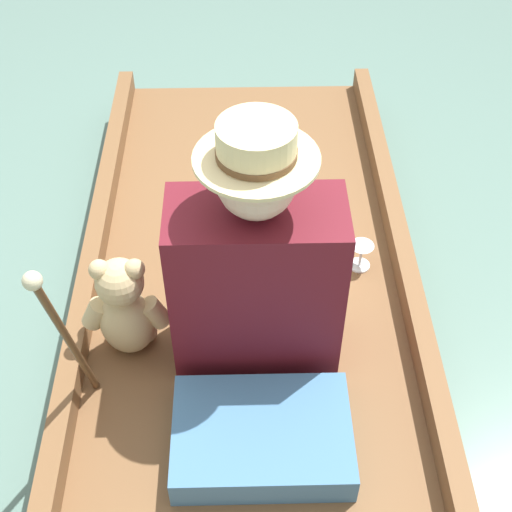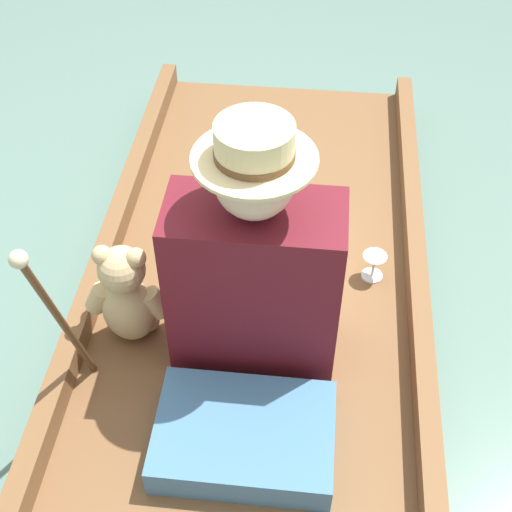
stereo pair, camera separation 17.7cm
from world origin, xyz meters
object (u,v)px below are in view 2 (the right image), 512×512
Objects in this scene: teddy_bear at (127,296)px; wine_glass at (374,262)px; seated_person at (258,264)px; walking_cane at (54,310)px.

teddy_bear is 3.89× the size of wine_glass.
teddy_bear is at bearing -156.29° from wine_glass.
wine_glass is (0.36, 0.26, -0.21)m from seated_person.
wine_glass is at bearing 35.28° from walking_cane.
seated_person is 8.43× the size of wine_glass.
walking_cane is (-0.84, -0.59, 0.35)m from wine_glass.
seated_person is at bearing -144.88° from wine_glass.
seated_person reaches higher than wine_glass.
seated_person is 0.40m from teddy_bear.
seated_person reaches higher than teddy_bear.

